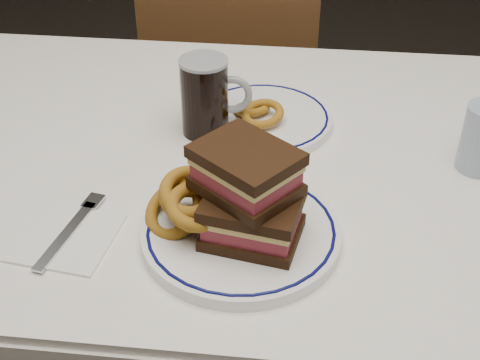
# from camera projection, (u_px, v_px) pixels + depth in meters

# --- Properties ---
(dining_table) EXTENTS (1.27, 0.87, 0.75)m
(dining_table) POSITION_uv_depth(u_px,v_px,m) (235.00, 201.00, 1.20)
(dining_table) COLOR white
(dining_table) RESTS_ON floor
(chair_far) EXTENTS (0.46, 0.46, 1.00)m
(chair_far) POSITION_uv_depth(u_px,v_px,m) (233.00, 61.00, 1.88)
(chair_far) COLOR #4D2D18
(chair_far) RESTS_ON floor
(main_plate) EXTENTS (0.28, 0.28, 0.02)m
(main_plate) POSITION_uv_depth(u_px,v_px,m) (241.00, 233.00, 0.95)
(main_plate) COLOR white
(main_plate) RESTS_ON dining_table
(reuben_sandwich) EXTENTS (0.17, 0.16, 0.13)m
(reuben_sandwich) POSITION_uv_depth(u_px,v_px,m) (249.00, 195.00, 0.90)
(reuben_sandwich) COLOR black
(reuben_sandwich) RESTS_ON main_plate
(onion_rings_main) EXTENTS (0.15, 0.12, 0.12)m
(onion_rings_main) POSITION_uv_depth(u_px,v_px,m) (190.00, 205.00, 0.93)
(onion_rings_main) COLOR brown
(onion_rings_main) RESTS_ON main_plate
(ketchup_ramekin) EXTENTS (0.06, 0.06, 0.03)m
(ketchup_ramekin) POSITION_uv_depth(u_px,v_px,m) (219.00, 182.00, 1.00)
(ketchup_ramekin) COLOR silver
(ketchup_ramekin) RESTS_ON main_plate
(beer_mug) EXTENTS (0.12, 0.08, 0.14)m
(beer_mug) POSITION_uv_depth(u_px,v_px,m) (206.00, 96.00, 1.15)
(beer_mug) COLOR black
(beer_mug) RESTS_ON dining_table
(far_plate) EXTENTS (0.25, 0.25, 0.02)m
(far_plate) POSITION_uv_depth(u_px,v_px,m) (263.00, 119.00, 1.21)
(far_plate) COLOR white
(far_plate) RESTS_ON dining_table
(onion_rings_far) EXTENTS (0.10, 0.10, 0.05)m
(onion_rings_far) POSITION_uv_depth(u_px,v_px,m) (258.00, 111.00, 1.19)
(onion_rings_far) COLOR brown
(onion_rings_far) RESTS_ON far_plate
(napkin_fork) EXTENTS (0.15, 0.18, 0.01)m
(napkin_fork) POSITION_uv_depth(u_px,v_px,m) (67.00, 235.00, 0.96)
(napkin_fork) COLOR white
(napkin_fork) RESTS_ON dining_table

